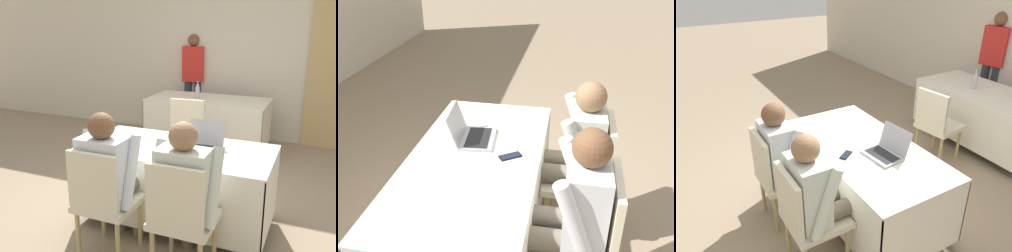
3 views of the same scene
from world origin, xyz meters
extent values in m
plane|color=gray|center=(0.00, 0.00, 0.00)|extent=(24.00, 24.00, 0.00)
cube|color=silver|center=(0.00, 0.00, 0.72)|extent=(1.67, 0.83, 0.02)
cube|color=silver|center=(0.00, -0.41, 0.41)|extent=(1.67, 0.01, 0.60)
cube|color=silver|center=(0.00, 0.41, 0.41)|extent=(1.67, 0.01, 0.60)
cube|color=silver|center=(-0.83, 0.00, 0.41)|extent=(0.01, 0.83, 0.60)
cube|color=silver|center=(0.83, 0.00, 0.41)|extent=(0.01, 0.83, 0.60)
cylinder|color=#333333|center=(0.00, 0.00, 0.06)|extent=(0.06, 0.06, 0.11)
cube|color=silver|center=(-0.36, 2.10, 0.72)|extent=(1.67, 0.83, 0.02)
cube|color=silver|center=(-0.36, 1.69, 0.41)|extent=(1.67, 0.01, 0.60)
cube|color=silver|center=(-0.36, 2.51, 0.41)|extent=(1.67, 0.01, 0.60)
cube|color=silver|center=(-1.19, 2.10, 0.41)|extent=(0.01, 0.83, 0.60)
cylinder|color=#333333|center=(-0.36, 2.10, 0.06)|extent=(0.06, 0.06, 0.11)
cube|color=#99999E|center=(0.23, 0.03, 0.74)|extent=(0.34, 0.25, 0.02)
cube|color=black|center=(0.23, 0.03, 0.75)|extent=(0.29, 0.18, 0.00)
cube|color=#99999E|center=(0.21, 0.17, 0.85)|extent=(0.32, 0.10, 0.21)
cube|color=black|center=(0.21, 0.17, 0.85)|extent=(0.29, 0.09, 0.18)
cube|color=black|center=(0.06, -0.22, 0.73)|extent=(0.13, 0.15, 0.01)
cube|color=#192333|center=(0.06, -0.22, 0.74)|extent=(0.12, 0.13, 0.00)
cube|color=white|center=(0.17, 0.00, 0.73)|extent=(0.23, 0.31, 0.00)
cylinder|color=#B7B7C1|center=(-0.50, 2.03, 0.82)|extent=(0.06, 0.06, 0.17)
cone|color=#B7B7C1|center=(-0.50, 2.03, 0.93)|extent=(0.05, 0.05, 0.07)
cylinder|color=silver|center=(-0.50, 2.03, 0.97)|extent=(0.02, 0.02, 0.01)
cylinder|color=tan|center=(-0.14, -0.47, 0.21)|extent=(0.04, 0.04, 0.41)
cylinder|color=tan|center=(-0.49, -0.47, 0.21)|extent=(0.04, 0.04, 0.41)
cylinder|color=tan|center=(-0.14, -0.82, 0.21)|extent=(0.04, 0.04, 0.41)
cylinder|color=tan|center=(-0.49, -0.82, 0.21)|extent=(0.04, 0.04, 0.41)
cube|color=beige|center=(-0.32, -0.64, 0.44)|extent=(0.44, 0.44, 0.05)
cube|color=beige|center=(-0.32, -0.84, 0.69)|extent=(0.40, 0.04, 0.45)
cylinder|color=tan|center=(0.49, -0.47, 0.21)|extent=(0.04, 0.04, 0.41)
cylinder|color=tan|center=(0.14, -0.47, 0.21)|extent=(0.04, 0.04, 0.41)
cylinder|color=tan|center=(0.14, -0.82, 0.21)|extent=(0.04, 0.04, 0.41)
cube|color=beige|center=(0.32, -0.64, 0.44)|extent=(0.44, 0.44, 0.05)
cube|color=beige|center=(0.32, -0.84, 0.69)|extent=(0.40, 0.04, 0.45)
cylinder|color=tan|center=(-0.20, 1.53, 0.21)|extent=(0.04, 0.04, 0.41)
cylinder|color=tan|center=(-0.55, 1.48, 0.21)|extent=(0.04, 0.04, 0.41)
cylinder|color=tan|center=(-0.16, 1.18, 0.21)|extent=(0.04, 0.04, 0.41)
cylinder|color=tan|center=(-0.50, 1.14, 0.21)|extent=(0.04, 0.04, 0.41)
cube|color=beige|center=(-0.35, 1.33, 0.44)|extent=(0.50, 0.50, 0.05)
cube|color=beige|center=(-0.33, 1.14, 0.69)|extent=(0.41, 0.09, 0.45)
cylinder|color=#665B4C|center=(-0.23, -0.51, 0.53)|extent=(0.13, 0.42, 0.13)
cylinder|color=#665B4C|center=(-0.41, -0.51, 0.53)|extent=(0.13, 0.42, 0.13)
cylinder|color=#665B4C|center=(-0.23, -0.33, 0.23)|extent=(0.10, 0.10, 0.46)
cylinder|color=#665B4C|center=(-0.41, -0.33, 0.23)|extent=(0.10, 0.10, 0.46)
cube|color=silver|center=(-0.32, -0.69, 0.72)|extent=(0.36, 0.22, 0.52)
cylinder|color=silver|center=(-0.11, -0.65, 0.73)|extent=(0.08, 0.26, 0.54)
cylinder|color=silver|center=(-0.53, -0.65, 0.73)|extent=(0.08, 0.26, 0.54)
sphere|color=brown|center=(-0.32, -0.69, 1.07)|extent=(0.20, 0.20, 0.20)
cylinder|color=#665B4C|center=(0.41, -0.51, 0.53)|extent=(0.13, 0.42, 0.13)
cylinder|color=#665B4C|center=(0.23, -0.51, 0.53)|extent=(0.13, 0.42, 0.13)
cylinder|color=#665B4C|center=(0.41, -0.33, 0.23)|extent=(0.10, 0.10, 0.46)
cylinder|color=#665B4C|center=(0.23, -0.33, 0.23)|extent=(0.10, 0.10, 0.46)
cube|color=silver|center=(0.32, -0.69, 0.72)|extent=(0.36, 0.22, 0.52)
cylinder|color=silver|center=(0.53, -0.65, 0.73)|extent=(0.08, 0.26, 0.54)
cylinder|color=silver|center=(0.11, -0.65, 0.73)|extent=(0.08, 0.26, 0.54)
sphere|color=#8C6647|center=(0.32, -0.69, 1.07)|extent=(0.20, 0.20, 0.20)
cylinder|color=#33333D|center=(-0.92, 2.80, 0.42)|extent=(0.12, 0.12, 0.85)
cylinder|color=#33333D|center=(-0.76, 2.83, 0.42)|extent=(0.12, 0.12, 0.85)
cube|color=red|center=(-0.84, 2.81, 1.12)|extent=(0.37, 0.26, 0.55)
sphere|color=brown|center=(-0.84, 2.81, 1.49)|extent=(0.19, 0.19, 0.19)
camera|label=1|loc=(1.14, -2.89, 1.81)|focal=40.00mm
camera|label=2|loc=(-1.91, -0.58, 2.01)|focal=40.00mm
camera|label=3|loc=(2.07, -1.44, 2.19)|focal=35.00mm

